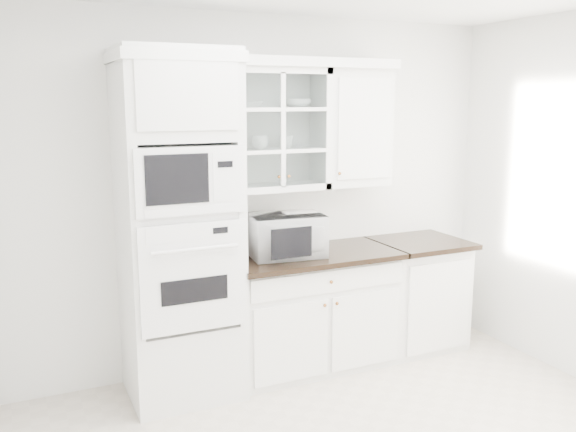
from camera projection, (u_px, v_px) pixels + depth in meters
name	position (u px, v px, depth m)	size (l,w,h in m)	color
room_shell	(349.00, 151.00, 3.48)	(4.00, 3.50, 2.70)	white
oven_column	(179.00, 229.00, 4.16)	(0.76, 0.68, 2.40)	white
base_cabinet_run	(311.00, 309.00, 4.75)	(1.32, 0.67, 0.92)	white
extra_base_cabinet	(416.00, 292.00, 5.16)	(0.72, 0.67, 0.92)	white
upper_cabinet_glass	(274.00, 130.00, 4.51)	(0.80, 0.33, 0.90)	white
upper_cabinet_solid	(352.00, 128.00, 4.79)	(0.55, 0.33, 0.90)	white
crown_molding	(261.00, 62.00, 4.36)	(2.14, 0.38, 0.07)	white
countertop_microwave	(286.00, 235.00, 4.54)	(0.54, 0.45, 0.31)	white
bowl_a	(249.00, 104.00, 4.40)	(0.19, 0.19, 0.05)	white
bowl_b	(298.00, 103.00, 4.57)	(0.21, 0.21, 0.06)	white
cup_a	(260.00, 142.00, 4.48)	(0.13, 0.13, 0.10)	white
cup_b	(286.00, 142.00, 4.56)	(0.10, 0.10, 0.10)	white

